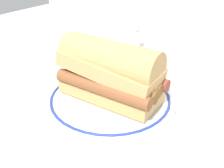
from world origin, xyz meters
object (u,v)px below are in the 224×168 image
at_px(plate, 112,100).
at_px(butter_knife, 70,63).
at_px(salt_shaker, 135,37).
at_px(sausage_sandwich, 112,72).
at_px(drinking_glass, 209,148).

bearing_deg(plate, butter_knife, 164.51).
height_order(plate, salt_shaker, salt_shaker).
bearing_deg(butter_knife, sausage_sandwich, -15.49).
distance_m(plate, salt_shaker, 0.29).
xyz_separation_m(plate, salt_shaker, (-0.14, 0.25, 0.03)).
bearing_deg(salt_shaker, butter_knife, -106.78).
distance_m(drinking_glass, butter_knife, 0.44).
height_order(sausage_sandwich, butter_knife, sausage_sandwich).
bearing_deg(sausage_sandwich, salt_shaker, 109.88).
bearing_deg(plate, sausage_sandwich, 19.98).
relative_size(plate, sausage_sandwich, 1.23).
relative_size(sausage_sandwich, butter_knife, 1.64).
distance_m(sausage_sandwich, butter_knife, 0.22).
xyz_separation_m(drinking_glass, salt_shaker, (-0.37, 0.29, -0.00)).
bearing_deg(butter_knife, salt_shaker, 73.22).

